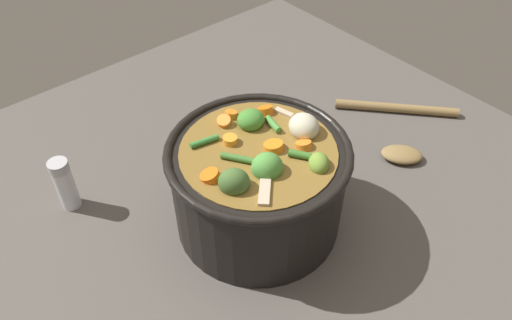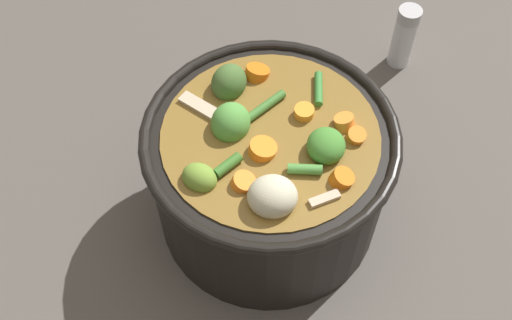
{
  "view_description": "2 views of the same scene",
  "coord_description": "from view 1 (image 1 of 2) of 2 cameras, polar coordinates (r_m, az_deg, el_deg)",
  "views": [
    {
      "loc": [
        0.39,
        -0.34,
        0.61
      ],
      "look_at": [
        0.01,
        -0.01,
        0.14
      ],
      "focal_mm": 35.31,
      "sensor_mm": 36.0,
      "label": 1
    },
    {
      "loc": [
        0.07,
        0.37,
        0.65
      ],
      "look_at": [
        0.02,
        0.01,
        0.13
      ],
      "focal_mm": 43.93,
      "sensor_mm": 36.0,
      "label": 2
    }
  ],
  "objects": [
    {
      "name": "ground_plane",
      "position": [
        0.8,
        0.23,
        -6.77
      ],
      "size": [
        1.1,
        1.1,
        0.0
      ],
      "primitive_type": "plane",
      "color": "#514C47"
    },
    {
      "name": "cooking_pot",
      "position": [
        0.74,
        0.27,
        -2.76
      ],
      "size": [
        0.26,
        0.26,
        0.18
      ],
      "color": "black",
      "rests_on": "ground_plane"
    },
    {
      "name": "wooden_spoon",
      "position": [
        0.98,
        15.86,
        3.42
      ],
      "size": [
        0.23,
        0.23,
        0.02
      ],
      "color": "olive",
      "rests_on": "ground_plane"
    },
    {
      "name": "salt_shaker",
      "position": [
        0.84,
        -20.83,
        -2.57
      ],
      "size": [
        0.03,
        0.03,
        0.09
      ],
      "color": "silver",
      "rests_on": "ground_plane"
    }
  ]
}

